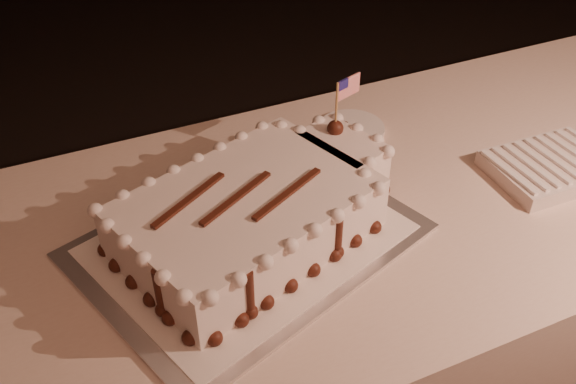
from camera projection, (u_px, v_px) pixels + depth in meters
name	position (u px, v px, depth m)	size (l,w,h in m)	color
banquet_table	(397.00, 306.00, 1.54)	(2.40, 0.80, 0.75)	beige
cake_board	(248.00, 241.00, 1.17)	(0.57, 0.43, 0.01)	silver
doily	(248.00, 239.00, 1.16)	(0.51, 0.39, 0.00)	white
sheet_cake	(260.00, 209.00, 1.15)	(0.56, 0.42, 0.21)	white
napkin_stack	(551.00, 166.00, 1.32)	(0.25, 0.18, 0.04)	beige
side_plate	(351.00, 129.00, 1.46)	(0.15, 0.15, 0.01)	white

